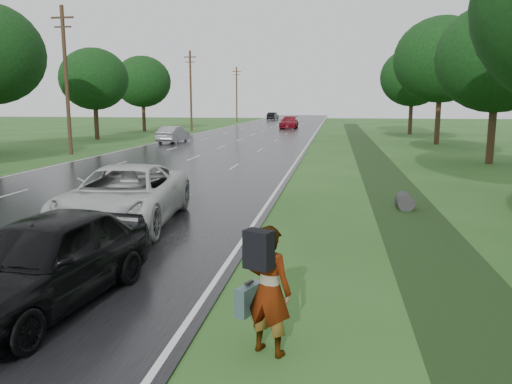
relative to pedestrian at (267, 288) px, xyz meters
The scene contains 19 objects.
road 46.44m from the pedestrian, 100.14° to the left, with size 14.00×180.00×0.04m, color black.
edge_stripe_east 45.73m from the pedestrian, 91.78° to the left, with size 0.12×180.00×0.01m, color silver.
edge_stripe_west 48.08m from the pedestrian, 108.08° to the left, with size 0.12×180.00×0.01m, color silver.
center_line 46.44m from the pedestrian, 100.14° to the left, with size 0.12×180.00×0.01m, color silver.
drainage_ditch 19.71m from the pedestrian, 80.27° to the left, with size 2.20×120.00×0.56m.
utility_pole_mid 31.31m from the pedestrian, 124.06° to the left, with size 1.60×0.26×10.00m.
utility_pole_far 58.50m from the pedestrian, 107.32° to the left, with size 1.60×0.26×10.00m.
utility_pole_distant 87.54m from the pedestrian, 101.46° to the left, with size 1.60×0.26×10.00m.
tree_east_c 27.15m from the pedestrian, 67.90° to the left, with size 7.00×7.00×9.29m.
tree_east_d 40.35m from the pedestrian, 76.03° to the left, with size 8.00×8.00×10.76m.
tree_east_f 53.79m from the pedestrian, 79.96° to the left, with size 7.20×7.20×9.62m.
tree_west_d 45.83m from the pedestrian, 119.40° to the left, with size 6.60×6.60×8.80m.
tree_west_f 58.63m from the pedestrian, 113.16° to the left, with size 7.00×7.00×9.29m.
pedestrian is the anchor object (origin of this frame).
white_pickup 8.60m from the pedestrian, 126.96° to the left, with size 2.87×6.23×1.73m, color silver.
dark_sedan 4.20m from the pedestrian, 166.19° to the left, with size 1.98×4.92×1.68m, color black.
silver_sedan 38.83m from the pedestrian, 110.23° to the left, with size 1.56×4.48×1.48m, color gray.
far_car_red 63.38m from the pedestrian, 94.98° to the left, with size 2.31×5.69×1.65m, color maroon.
far_car_dark 97.24m from the pedestrian, 97.06° to the left, with size 1.62×4.66×1.53m, color black.
Camera 1 is at (9.08, -7.42, 3.61)m, focal length 35.00 mm.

